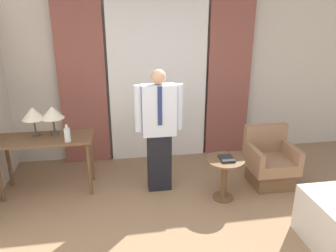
% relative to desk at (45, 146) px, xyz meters
% --- Properties ---
extents(wall_back, '(10.00, 0.06, 2.70)m').
position_rel_desk_xyz_m(wall_back, '(1.63, 1.00, 0.69)').
color(wall_back, beige).
rests_on(wall_back, ground_plane).
extents(curtain_sheer_center, '(1.55, 0.06, 2.58)m').
position_rel_desk_xyz_m(curtain_sheer_center, '(1.63, 0.87, 0.63)').
color(curtain_sheer_center, white).
rests_on(curtain_sheer_center, ground_plane).
extents(curtain_drape_left, '(0.71, 0.06, 2.58)m').
position_rel_desk_xyz_m(curtain_drape_left, '(0.46, 0.87, 0.63)').
color(curtain_drape_left, brown).
rests_on(curtain_drape_left, ground_plane).
extents(curtain_drape_right, '(0.71, 0.06, 2.58)m').
position_rel_desk_xyz_m(curtain_drape_right, '(2.80, 0.87, 0.63)').
color(curtain_drape_right, brown).
rests_on(curtain_drape_right, ground_plane).
extents(desk, '(1.24, 0.53, 0.78)m').
position_rel_desk_xyz_m(desk, '(0.00, 0.00, 0.00)').
color(desk, brown).
rests_on(desk, ground_plane).
extents(table_lamp_left, '(0.30, 0.30, 0.40)m').
position_rel_desk_xyz_m(table_lamp_left, '(-0.12, 0.10, 0.42)').
color(table_lamp_left, '#4C4238').
rests_on(table_lamp_left, desk).
extents(table_lamp_right, '(0.30, 0.30, 0.40)m').
position_rel_desk_xyz_m(table_lamp_right, '(0.12, 0.10, 0.42)').
color(table_lamp_right, '#4C4238').
rests_on(table_lamp_right, desk).
extents(bottle_near_edge, '(0.08, 0.08, 0.23)m').
position_rel_desk_xyz_m(bottle_near_edge, '(0.32, -0.18, 0.21)').
color(bottle_near_edge, silver).
rests_on(bottle_near_edge, desk).
extents(person, '(0.63, 0.21, 1.68)m').
position_rel_desk_xyz_m(person, '(1.50, -0.20, 0.25)').
color(person, black).
rests_on(person, ground_plane).
extents(armchair, '(0.63, 0.60, 0.82)m').
position_rel_desk_xyz_m(armchair, '(3.07, -0.30, -0.35)').
color(armchair, brown).
rests_on(armchair, ground_plane).
extents(side_table, '(0.50, 0.50, 0.57)m').
position_rel_desk_xyz_m(side_table, '(2.29, -0.59, -0.27)').
color(side_table, brown).
rests_on(side_table, ground_plane).
extents(book, '(0.17, 0.22, 0.03)m').
position_rel_desk_xyz_m(book, '(2.31, -0.61, -0.07)').
color(book, black).
rests_on(book, side_table).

